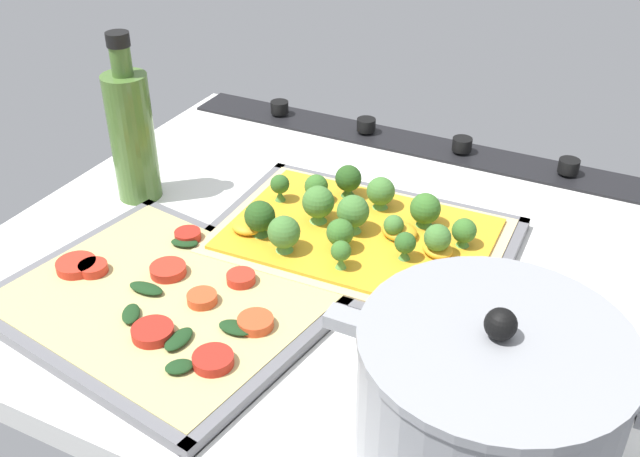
{
  "coord_description": "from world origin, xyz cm",
  "views": [
    {
      "loc": [
        -31.34,
        62.77,
        47.61
      ],
      "look_at": [
        -0.4,
        0.66,
        3.31
      ],
      "focal_mm": 41.4,
      "sensor_mm": 36.0,
      "label": 1
    }
  ],
  "objects_px": {
    "veggie_pizza_back": "(165,299)",
    "oil_bottle": "(132,133)",
    "broccoli_pizza": "(356,229)",
    "baking_tray_back": "(165,304)",
    "baking_tray_front": "(359,243)",
    "cooking_pot": "(488,399)"
  },
  "relations": [
    {
      "from": "baking_tray_front",
      "to": "cooking_pot",
      "type": "distance_m",
      "value": 0.32
    },
    {
      "from": "baking_tray_front",
      "to": "baking_tray_back",
      "type": "height_order",
      "value": "same"
    },
    {
      "from": "baking_tray_front",
      "to": "veggie_pizza_back",
      "type": "bearing_deg",
      "value": 55.81
    },
    {
      "from": "broccoli_pizza",
      "to": "veggie_pizza_back",
      "type": "distance_m",
      "value": 0.23
    },
    {
      "from": "cooking_pot",
      "to": "broccoli_pizza",
      "type": "bearing_deg",
      "value": -47.56
    },
    {
      "from": "oil_bottle",
      "to": "baking_tray_back",
      "type": "bearing_deg",
      "value": 133.77
    },
    {
      "from": "broccoli_pizza",
      "to": "cooking_pot",
      "type": "distance_m",
      "value": 0.32
    },
    {
      "from": "veggie_pizza_back",
      "to": "broccoli_pizza",
      "type": "bearing_deg",
      "value": -123.25
    },
    {
      "from": "broccoli_pizza",
      "to": "cooking_pot",
      "type": "xyz_separation_m",
      "value": [
        -0.21,
        0.23,
        0.04
      ]
    },
    {
      "from": "cooking_pot",
      "to": "oil_bottle",
      "type": "xyz_separation_m",
      "value": [
        0.51,
        -0.22,
        0.03
      ]
    },
    {
      "from": "baking_tray_front",
      "to": "oil_bottle",
      "type": "xyz_separation_m",
      "value": [
        0.3,
        0.02,
        0.08
      ]
    },
    {
      "from": "broccoli_pizza",
      "to": "oil_bottle",
      "type": "bearing_deg",
      "value": 3.52
    },
    {
      "from": "baking_tray_front",
      "to": "broccoli_pizza",
      "type": "distance_m",
      "value": 0.02
    },
    {
      "from": "cooking_pot",
      "to": "oil_bottle",
      "type": "height_order",
      "value": "oil_bottle"
    },
    {
      "from": "baking_tray_front",
      "to": "cooking_pot",
      "type": "bearing_deg",
      "value": 131.82
    },
    {
      "from": "oil_bottle",
      "to": "broccoli_pizza",
      "type": "bearing_deg",
      "value": -176.48
    },
    {
      "from": "broccoli_pizza",
      "to": "oil_bottle",
      "type": "height_order",
      "value": "oil_bottle"
    },
    {
      "from": "oil_bottle",
      "to": "baking_tray_front",
      "type": "bearing_deg",
      "value": -176.52
    },
    {
      "from": "baking_tray_back",
      "to": "baking_tray_front",
      "type": "bearing_deg",
      "value": -124.54
    },
    {
      "from": "veggie_pizza_back",
      "to": "baking_tray_back",
      "type": "bearing_deg",
      "value": -3.71
    },
    {
      "from": "veggie_pizza_back",
      "to": "oil_bottle",
      "type": "relative_size",
      "value": 1.54
    },
    {
      "from": "baking_tray_front",
      "to": "cooking_pot",
      "type": "height_order",
      "value": "cooking_pot"
    }
  ]
}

